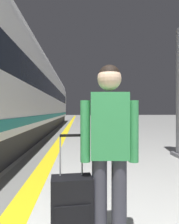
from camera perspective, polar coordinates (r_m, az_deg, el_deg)
name	(u,v)px	position (r m, az deg, el deg)	size (l,w,h in m)	color
safety_line_strip	(64,135)	(10.88, -7.34, -6.46)	(0.36, 80.00, 0.01)	yellow
tactile_edge_band	(57,135)	(10.91, -9.28, -6.44)	(0.69, 80.00, 0.01)	slate
high_speed_train	(9,82)	(9.30, -21.96, 7.81)	(2.94, 34.31, 4.97)	#38383D
traveller_foreground	(109,143)	(1.90, 5.64, -8.62)	(0.54, 0.22, 1.72)	#383842
rolling_suitcase_foreground	(72,210)	(2.09, -5.07, -25.98)	(0.40, 0.27, 1.07)	black
passenger_near	(106,117)	(8.91, 4.70, -1.50)	(0.50, 0.41, 1.70)	#383842
suitcase_near	(114,133)	(8.90, 6.90, -5.91)	(0.43, 0.35, 0.98)	#9E9EA3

